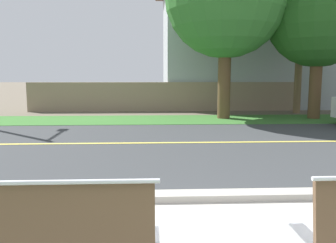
% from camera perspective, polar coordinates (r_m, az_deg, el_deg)
% --- Properties ---
extents(ground_plane, '(140.00, 140.00, 0.00)m').
position_cam_1_polar(ground_plane, '(10.56, 0.88, -1.95)').
color(ground_plane, '#665B4C').
extents(curb_edge, '(44.00, 0.30, 0.11)m').
position_cam_1_polar(curb_edge, '(5.08, 4.83, -12.11)').
color(curb_edge, '#ADA89E').
rests_on(curb_edge, ground_plane).
extents(street_asphalt, '(52.00, 8.00, 0.01)m').
position_cam_1_polar(street_asphalt, '(9.09, 1.45, -3.52)').
color(street_asphalt, '#383A3D').
rests_on(street_asphalt, ground_plane).
extents(road_centre_line, '(48.00, 0.14, 0.01)m').
position_cam_1_polar(road_centre_line, '(9.08, 1.45, -3.49)').
color(road_centre_line, '#E0CC4C').
rests_on(road_centre_line, ground_plane).
extents(far_verge_grass, '(48.00, 2.80, 0.02)m').
position_cam_1_polar(far_verge_grass, '(13.69, 0.08, 0.32)').
color(far_verge_grass, '#38702D').
rests_on(far_verge_grass, ground_plane).
extents(bench_left, '(1.91, 0.48, 1.01)m').
position_cam_1_polar(bench_left, '(3.09, -20.32, -18.02)').
color(bench_left, silver).
rests_on(bench_left, ground_plane).
extents(shade_tree_centre, '(4.10, 4.10, 6.77)m').
position_cam_1_polar(shade_tree_centre, '(15.37, 24.19, 16.89)').
color(shade_tree_centre, brown).
rests_on(shade_tree_centre, ground_plane).
extents(garden_wall, '(13.00, 0.36, 1.40)m').
position_cam_1_polar(garden_wall, '(16.97, -0.73, 4.10)').
color(garden_wall, gray).
rests_on(garden_wall, ground_plane).
extents(house_across_street, '(13.66, 6.91, 7.13)m').
position_cam_1_polar(house_across_street, '(21.41, 17.11, 12.32)').
color(house_across_street, '#A3ADB2').
rests_on(house_across_street, ground_plane).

